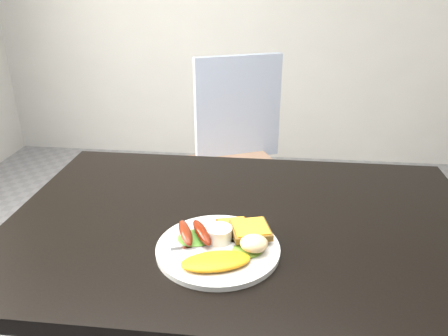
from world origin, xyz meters
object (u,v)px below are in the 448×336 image
object	(u,v)px
dining_chair	(234,173)
person	(218,136)
dining_table	(244,226)
plate	(218,249)

from	to	relation	value
dining_chair	person	bearing A→B (deg)	-116.54
dining_table	dining_chair	distance (m)	0.97
dining_table	plate	world-z (taller)	plate
dining_table	plate	bearing A→B (deg)	-108.31
dining_table	dining_chair	bearing A→B (deg)	96.69
dining_table	person	distance (m)	0.49
plate	person	bearing A→B (deg)	97.22
plate	dining_table	bearing A→B (deg)	71.69
plate	dining_chair	bearing A→B (deg)	93.20
dining_table	dining_chair	xyz separation A→B (m)	(-0.11, 0.92, -0.28)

